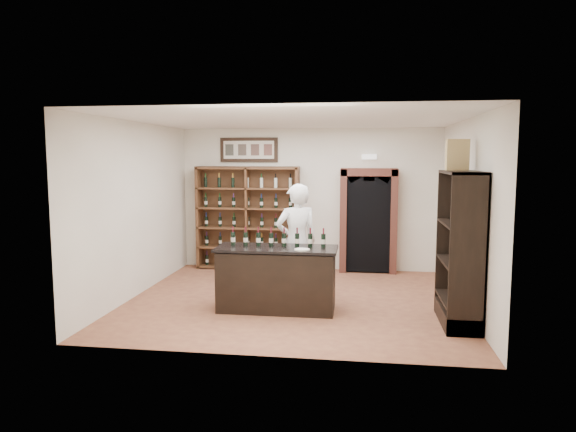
% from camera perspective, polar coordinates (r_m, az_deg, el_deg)
% --- Properties ---
extents(floor, '(5.50, 5.50, 0.00)m').
position_cam_1_polar(floor, '(8.76, 0.69, -9.29)').
color(floor, '#975E3C').
rests_on(floor, ground).
extents(ceiling, '(5.50, 5.50, 0.00)m').
position_cam_1_polar(ceiling, '(8.45, 0.72, 10.67)').
color(ceiling, white).
rests_on(ceiling, wall_back).
extents(wall_back, '(5.50, 0.04, 3.00)m').
position_cam_1_polar(wall_back, '(10.95, 2.38, 1.86)').
color(wall_back, silver).
rests_on(wall_back, ground).
extents(wall_left, '(0.04, 5.00, 3.00)m').
position_cam_1_polar(wall_left, '(9.24, -16.47, 0.74)').
color(wall_left, silver).
rests_on(wall_left, ground).
extents(wall_right, '(0.04, 5.00, 3.00)m').
position_cam_1_polar(wall_right, '(8.57, 19.26, 0.21)').
color(wall_right, silver).
rests_on(wall_right, ground).
extents(wine_shelf, '(2.20, 0.38, 2.20)m').
position_cam_1_polar(wine_shelf, '(11.03, -4.45, -0.20)').
color(wine_shelf, brown).
rests_on(wine_shelf, ground).
extents(framed_picture, '(1.25, 0.04, 0.52)m').
position_cam_1_polar(framed_picture, '(11.09, -4.37, 7.34)').
color(framed_picture, black).
rests_on(framed_picture, wall_back).
extents(arched_doorway, '(1.17, 0.35, 2.17)m').
position_cam_1_polar(arched_doorway, '(10.76, 8.91, -0.22)').
color(arched_doorway, black).
rests_on(arched_doorway, ground).
extents(emergency_light, '(0.30, 0.10, 0.10)m').
position_cam_1_polar(emergency_light, '(10.78, 9.03, 6.51)').
color(emergency_light, white).
rests_on(emergency_light, wall_back).
extents(tasting_counter, '(1.88, 0.78, 1.00)m').
position_cam_1_polar(tasting_counter, '(8.09, -1.27, -7.02)').
color(tasting_counter, black).
rests_on(tasting_counter, ground).
extents(counter_bottle_0, '(0.07, 0.07, 0.30)m').
position_cam_1_polar(counter_bottle_0, '(8.21, -6.13, -2.49)').
color(counter_bottle_0, black).
rests_on(counter_bottle_0, tasting_counter).
extents(counter_bottle_1, '(0.07, 0.07, 0.30)m').
position_cam_1_polar(counter_bottle_1, '(8.16, -4.73, -2.53)').
color(counter_bottle_1, black).
rests_on(counter_bottle_1, tasting_counter).
extents(counter_bottle_2, '(0.07, 0.07, 0.30)m').
position_cam_1_polar(counter_bottle_2, '(8.12, -3.31, -2.56)').
color(counter_bottle_2, black).
rests_on(counter_bottle_2, tasting_counter).
extents(counter_bottle_3, '(0.07, 0.07, 0.30)m').
position_cam_1_polar(counter_bottle_3, '(8.08, -1.88, -2.60)').
color(counter_bottle_3, black).
rests_on(counter_bottle_3, tasting_counter).
extents(counter_bottle_4, '(0.07, 0.07, 0.30)m').
position_cam_1_polar(counter_bottle_4, '(8.05, -0.44, -2.63)').
color(counter_bottle_4, black).
rests_on(counter_bottle_4, tasting_counter).
extents(counter_bottle_5, '(0.07, 0.07, 0.30)m').
position_cam_1_polar(counter_bottle_5, '(8.02, 1.02, -2.66)').
color(counter_bottle_5, black).
rests_on(counter_bottle_5, tasting_counter).
extents(counter_bottle_6, '(0.07, 0.07, 0.30)m').
position_cam_1_polar(counter_bottle_6, '(8.00, 2.48, -2.69)').
color(counter_bottle_6, black).
rests_on(counter_bottle_6, tasting_counter).
extents(counter_bottle_7, '(0.07, 0.07, 0.30)m').
position_cam_1_polar(counter_bottle_7, '(7.98, 3.95, -2.72)').
color(counter_bottle_7, black).
rests_on(counter_bottle_7, tasting_counter).
extents(side_cabinet, '(0.48, 1.20, 2.20)m').
position_cam_1_polar(side_cabinet, '(7.77, 18.70, -5.96)').
color(side_cabinet, black).
rests_on(side_cabinet, ground).
extents(shopkeeper, '(0.84, 0.72, 1.96)m').
position_cam_1_polar(shopkeeper, '(8.57, 0.96, -2.94)').
color(shopkeeper, white).
rests_on(shopkeeper, ground).
extents(plate, '(0.23, 0.23, 0.02)m').
position_cam_1_polar(plate, '(7.73, 1.57, -3.75)').
color(plate, beige).
rests_on(plate, tasting_counter).
extents(wine_crate, '(0.33, 0.15, 0.45)m').
position_cam_1_polar(wine_crate, '(7.93, 18.31, 6.48)').
color(wine_crate, tan).
rests_on(wine_crate, side_cabinet).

